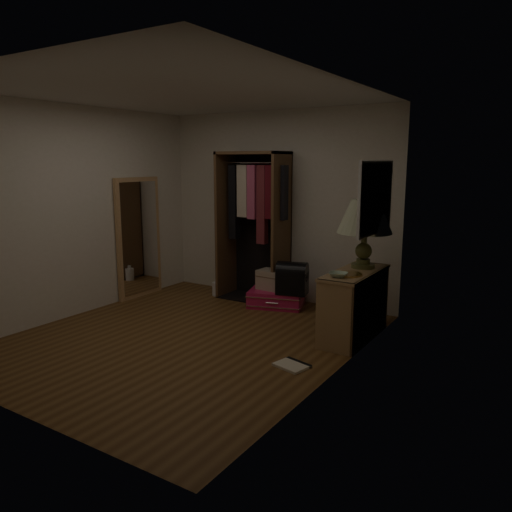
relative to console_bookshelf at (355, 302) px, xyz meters
The scene contains 13 objects.
ground 1.90m from the console_bookshelf, 145.81° to the right, with size 4.00×4.00×0.00m, color #583719.
room_walls 2.09m from the console_bookshelf, 145.61° to the right, with size 3.52×4.02×2.60m.
console_bookshelf is the anchor object (origin of this frame).
open_wardrobe 2.07m from the console_bookshelf, 157.43° to the left, with size 1.01×0.50×2.05m.
floor_mirror 3.27m from the console_bookshelf, behind, with size 0.06×0.80×1.70m.
pink_suitcase 1.46m from the console_bookshelf, 157.20° to the left, with size 0.85×0.72×0.22m.
train_case 1.50m from the console_bookshelf, 157.98° to the left, with size 0.41×0.29×0.28m.
black_bag 1.17m from the console_bookshelf, 154.66° to the left, with size 0.44×0.34×0.43m.
table_lamp 0.93m from the console_bookshelf, 88.57° to the left, with size 0.78×0.78×0.76m.
brass_tray 0.44m from the console_bookshelf, 88.93° to the right, with size 0.33×0.33×0.02m.
ceramic_bowl 0.55m from the console_bookshelf, 96.64° to the right, with size 0.19×0.19×0.05m, color #98B69A.
white_jug 2.40m from the console_bookshelf, 166.49° to the left, with size 0.16×0.16×0.24m.
floor_book 1.18m from the console_bookshelf, 99.37° to the right, with size 0.35×0.31×0.03m.
Camera 1 is at (3.44, -4.02, 1.93)m, focal length 35.00 mm.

